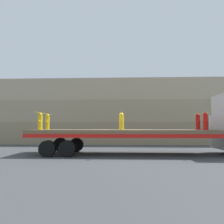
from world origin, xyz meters
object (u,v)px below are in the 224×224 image
Objects in this scene: fire_hydrant_red_far_2 at (198,122)px; fire_hydrant_yellow_near_1 at (121,121)px; fire_hydrant_yellow_far_1 at (121,122)px; fire_hydrant_red_near_2 at (206,121)px; fire_hydrant_yellow_far_0 at (47,122)px; flatbed_trailer at (113,134)px; fire_hydrant_yellow_near_0 at (40,122)px.

fire_hydrant_yellow_near_1 is at bearing -165.41° from fire_hydrant_red_far_2.
fire_hydrant_yellow_far_1 is 1.00× the size of fire_hydrant_red_near_2.
fire_hydrant_yellow_far_0 is 1.00× the size of fire_hydrant_red_near_2.
fire_hydrant_yellow_far_0 and fire_hydrant_yellow_far_1 have the same top height.
fire_hydrant_red_far_2 is (4.29, 1.12, 0.00)m from fire_hydrant_yellow_near_1.
fire_hydrant_red_near_2 reaches higher than flatbed_trailer.
fire_hydrant_yellow_far_1 is at bearing 90.00° from fire_hydrant_yellow_near_1.
fire_hydrant_yellow_far_0 and fire_hydrant_yellow_near_1 have the same top height.
fire_hydrant_red_near_2 is at bearing -14.59° from fire_hydrant_yellow_far_1.
fire_hydrant_yellow_near_1 is (4.29, -1.12, 0.00)m from fire_hydrant_yellow_far_0.
fire_hydrant_yellow_near_0 is at bearing -90.00° from fire_hydrant_yellow_far_0.
fire_hydrant_yellow_near_1 is 1.12m from fire_hydrant_yellow_far_1.
fire_hydrant_yellow_near_1 is at bearing -90.00° from fire_hydrant_yellow_far_1.
fire_hydrant_red_near_2 is 1.00× the size of fire_hydrant_red_far_2.
fire_hydrant_yellow_far_0 is 4.43m from fire_hydrant_yellow_near_1.
fire_hydrant_yellow_near_1 is 1.00× the size of fire_hydrant_red_near_2.
fire_hydrant_yellow_far_1 is 4.43m from fire_hydrant_red_near_2.
fire_hydrant_yellow_near_0 and fire_hydrant_red_far_2 have the same top height.
flatbed_trailer is at bearing 8.27° from fire_hydrant_yellow_near_0.
fire_hydrant_yellow_far_1 and fire_hydrant_red_far_2 have the same top height.
flatbed_trailer is 10.94× the size of fire_hydrant_red_near_2.
fire_hydrant_red_far_2 is (8.58, 1.12, 0.00)m from fire_hydrant_yellow_near_0.
fire_hydrant_red_far_2 is (4.29, 0.00, 0.00)m from fire_hydrant_yellow_far_1.
fire_hydrant_yellow_near_1 and fire_hydrant_red_near_2 have the same top height.
fire_hydrant_yellow_far_1 is (0.45, 0.56, 0.66)m from flatbed_trailer.
fire_hydrant_yellow_far_0 and fire_hydrant_red_near_2 have the same top height.
fire_hydrant_yellow_near_0 is 1.00× the size of fire_hydrant_red_near_2.
fire_hydrant_yellow_near_1 is 4.29m from fire_hydrant_red_near_2.
fire_hydrant_red_near_2 is (4.29, -1.12, 0.00)m from fire_hydrant_yellow_far_1.
fire_hydrant_yellow_near_0 is at bearing -171.73° from flatbed_trailer.
fire_hydrant_red_near_2 is (4.74, -0.56, 0.66)m from flatbed_trailer.
fire_hydrant_red_far_2 is at bearing 0.00° from fire_hydrant_yellow_far_0.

